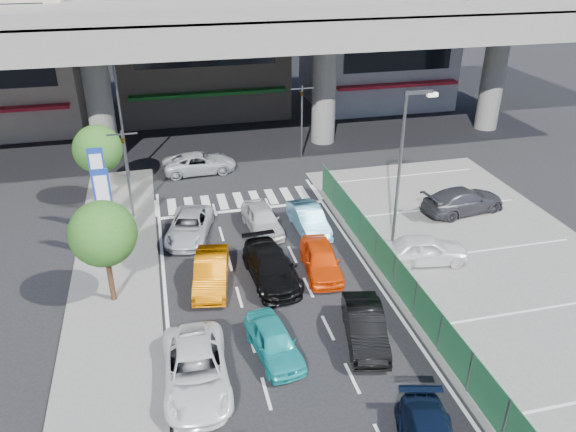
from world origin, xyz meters
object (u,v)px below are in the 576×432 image
object	(u,v)px
traffic_light_left	(125,153)
kei_truck_front_right	(308,219)
taxi_orange_right	(321,260)
tree_near	(103,234)
parked_sedan_dgrey	(463,200)
sedan_white_mid_left	(196,370)
sedan_black_mid	(271,267)
hatch_black_mid_right	(365,326)
crossing_wagon_silver	(200,163)
parked_sedan_white	(425,249)
taxi_orange_left	(211,272)
signboard_far	(99,178)
wagon_silver_front_left	(189,226)
sedan_white_front_mid	(262,219)
street_lamp_right	(404,157)
street_lamp_left	(122,107)
taxi_teal_mid	(274,341)
signboard_near	(104,201)
traffic_cone	(414,249)
tree_far	(98,149)
traffic_light_right	(302,104)

from	to	relation	value
traffic_light_left	kei_truck_front_right	size ratio (longest dim) A/B	1.28
taxi_orange_right	tree_near	bearing A→B (deg)	-173.66
parked_sedan_dgrey	tree_near	bearing A→B (deg)	93.58
tree_near	sedan_white_mid_left	size ratio (longest dim) A/B	0.97
sedan_black_mid	taxi_orange_right	size ratio (longest dim) A/B	1.17
hatch_black_mid_right	taxi_orange_right	bearing A→B (deg)	104.72
crossing_wagon_silver	parked_sedan_white	size ratio (longest dim) A/B	1.17
taxi_orange_left	crossing_wagon_silver	bearing A→B (deg)	96.41
signboard_far	sedan_black_mid	world-z (taller)	signboard_far
wagon_silver_front_left	sedan_white_front_mid	xyz separation A→B (m)	(3.89, -0.22, 0.07)
signboard_far	hatch_black_mid_right	bearing A→B (deg)	-49.32
traffic_light_left	wagon_silver_front_left	size ratio (longest dim) A/B	1.16
street_lamp_right	taxi_orange_right	distance (m)	6.47
street_lamp_left	signboard_far	bearing A→B (deg)	-100.31
taxi_teal_mid	taxi_orange_right	bearing A→B (deg)	48.57
traffic_light_left	kei_truck_front_right	world-z (taller)	traffic_light_left
signboard_near	traffic_cone	xyz separation A→B (m)	(14.66, -3.55, -2.67)
hatch_black_mid_right	wagon_silver_front_left	world-z (taller)	hatch_black_mid_right
street_lamp_left	hatch_black_mid_right	distance (m)	21.53
sedan_black_mid	tree_near	bearing A→B (deg)	176.66
traffic_light_left	street_lamp_left	xyz separation A→B (m)	(-0.13, 6.00, 0.83)
taxi_teal_mid	traffic_cone	xyz separation A→B (m)	(8.35, 5.50, -0.24)
tree_far	traffic_light_right	bearing A→B (deg)	18.69
signboard_near	tree_far	xyz separation A→B (m)	(-0.60, 6.51, 0.32)
street_lamp_left	sedan_white_front_mid	distance (m)	12.17
tree_near	traffic_cone	size ratio (longest dim) A/B	7.29
traffic_light_right	tree_near	bearing A→B (deg)	-129.81
street_lamp_right	sedan_white_front_mid	xyz separation A→B (m)	(-6.55, 2.88, -4.08)
signboard_far	sedan_white_front_mid	distance (m)	8.82
parked_sedan_dgrey	sedan_black_mid	bearing A→B (deg)	100.11
tree_far	sedan_white_mid_left	world-z (taller)	tree_far
crossing_wagon_silver	kei_truck_front_right	bearing A→B (deg)	-155.29
street_lamp_right	sedan_black_mid	distance (m)	8.42
street_lamp_right	signboard_far	bearing A→B (deg)	161.32
hatch_black_mid_right	sedan_white_front_mid	xyz separation A→B (m)	(-2.15, 9.96, 0.01)
street_lamp_right	sedan_black_mid	size ratio (longest dim) A/B	1.68
signboard_far	wagon_silver_front_left	bearing A→B (deg)	-23.62
tree_near	hatch_black_mid_right	distance (m)	11.35
crossing_wagon_silver	taxi_orange_left	bearing A→B (deg)	174.26
signboard_near	taxi_teal_mid	world-z (taller)	signboard_near
street_lamp_right	tree_far	xyz separation A→B (m)	(-14.97, 8.50, -1.38)
signboard_far	taxi_orange_right	world-z (taller)	signboard_far
street_lamp_right	taxi_orange_left	size ratio (longest dim) A/B	1.91
traffic_light_left	signboard_far	world-z (taller)	traffic_light_left
sedan_white_mid_left	parked_sedan_dgrey	size ratio (longest dim) A/B	1.00
tree_near	parked_sedan_white	xyz separation A→B (m)	(14.69, -0.26, -2.62)
traffic_light_left	wagon_silver_front_left	xyz separation A→B (m)	(2.94, -2.90, -3.31)
sedan_white_mid_left	wagon_silver_front_left	size ratio (longest dim) A/B	1.11
hatch_black_mid_right	crossing_wagon_silver	xyz separation A→B (m)	(-4.63, 19.00, -0.00)
hatch_black_mid_right	taxi_orange_left	world-z (taller)	taxi_orange_left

